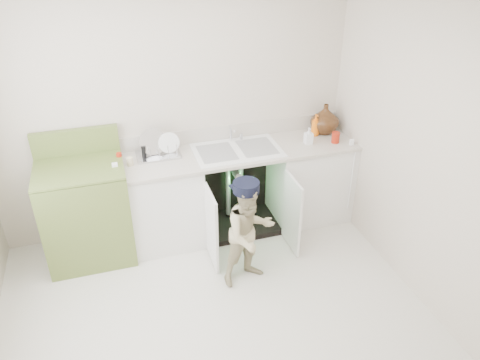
% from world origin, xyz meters
% --- Properties ---
extents(ground, '(3.50, 3.50, 0.00)m').
position_xyz_m(ground, '(0.00, 0.00, 0.00)').
color(ground, beige).
rests_on(ground, ground).
extents(room_shell, '(6.00, 5.50, 1.26)m').
position_xyz_m(room_shell, '(0.00, 0.00, 1.25)').
color(room_shell, beige).
rests_on(room_shell, ground).
extents(counter_run, '(2.44, 1.02, 1.21)m').
position_xyz_m(counter_run, '(0.58, 1.21, 0.47)').
color(counter_run, white).
rests_on(counter_run, ground).
extents(avocado_stove, '(0.78, 0.65, 1.21)m').
position_xyz_m(avocado_stove, '(-0.93, 1.18, 0.50)').
color(avocado_stove, olive).
rests_on(avocado_stove, ground).
extents(repair_worker, '(0.56, 0.72, 1.02)m').
position_xyz_m(repair_worker, '(0.41, 0.39, 0.51)').
color(repair_worker, tan).
rests_on(repair_worker, ground).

